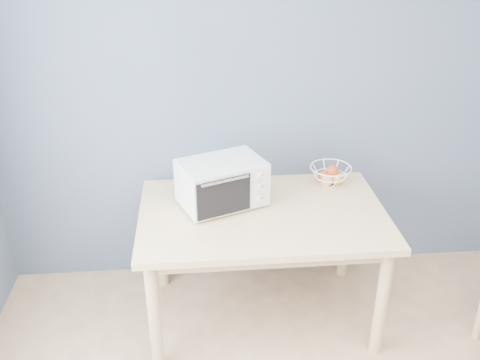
{
  "coord_description": "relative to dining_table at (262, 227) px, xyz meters",
  "views": [
    {
      "loc": [
        -0.72,
        -0.9,
        2.28
      ],
      "look_at": [
        -0.49,
        1.75,
        0.93
      ],
      "focal_mm": 40.0,
      "sensor_mm": 36.0,
      "label": 1
    }
  ],
  "objects": [
    {
      "name": "dining_table",
      "position": [
        0.0,
        0.0,
        0.0
      ],
      "size": [
        1.4,
        0.9,
        0.75
      ],
      "color": "#D5AC80",
      "rests_on": "ground"
    },
    {
      "name": "toaster_oven",
      "position": [
        -0.24,
        0.09,
        0.25
      ],
      "size": [
        0.55,
        0.48,
        0.27
      ],
      "rotation": [
        0.0,
        0.0,
        0.37
      ],
      "color": "beige",
      "rests_on": "dining_table"
    },
    {
      "name": "fruit_basket",
      "position": [
        0.46,
        0.3,
        0.16
      ],
      "size": [
        0.29,
        0.29,
        0.13
      ],
      "rotation": [
        0.0,
        0.0,
        0.15
      ],
      "color": "white",
      "rests_on": "dining_table"
    }
  ]
}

